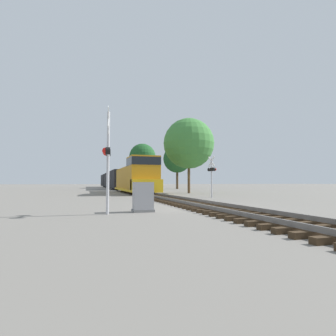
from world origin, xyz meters
name	(u,v)px	position (x,y,z in m)	size (l,w,h in m)	color
ground_plane	(199,207)	(0.00, 0.00, 0.00)	(400.00, 400.00, 0.00)	slate
rail_track_bed	(199,204)	(0.00, 0.00, 0.14)	(2.60, 160.00, 0.31)	#382819
freight_train	(116,180)	(0.00, 40.45, 1.83)	(3.11, 58.10, 4.11)	#B77A14
crossing_signal_near	(107,154)	(-5.03, -1.98, 2.49)	(0.41, 1.01, 4.45)	#B7B7BC
crossing_signal_far	(212,172)	(4.60, 7.46, 2.27)	(0.44, 1.01, 3.61)	#B7B7BC
relay_cabinet	(143,197)	(-3.41, -1.51, 0.66)	(0.95, 0.67, 1.33)	slate
tree_far_right	(189,144)	(6.26, 16.91, 6.15)	(6.26, 6.26, 9.29)	brown
tree_mid_background	(177,159)	(11.79, 36.85, 6.09)	(5.64, 5.64, 8.94)	#473521
tree_deep_background	(142,157)	(6.77, 47.19, 7.34)	(6.21, 6.21, 10.45)	brown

